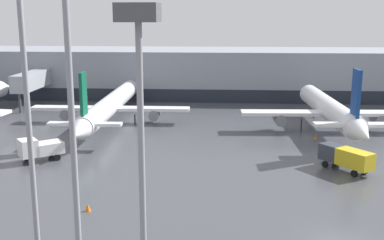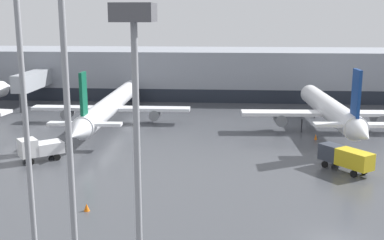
{
  "view_description": "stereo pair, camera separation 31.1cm",
  "coord_description": "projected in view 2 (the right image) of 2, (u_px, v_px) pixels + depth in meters",
  "views": [
    {
      "loc": [
        -8.22,
        -31.55,
        15.67
      ],
      "look_at": [
        -11.91,
        25.74,
        3.0
      ],
      "focal_mm": 45.0,
      "sensor_mm": 36.0,
      "label": 1
    },
    {
      "loc": [
        -7.91,
        -31.52,
        15.67
      ],
      "look_at": [
        -11.91,
        25.74,
        3.0
      ],
      "focal_mm": 45.0,
      "sensor_mm": 36.0,
      "label": 2
    }
  ],
  "objects": [
    {
      "name": "terminal_building",
      "position": [
        266.0,
        73.0,
        92.92
      ],
      "size": [
        160.0,
        27.8,
        9.0
      ],
      "color": "gray",
      "rests_on": "ground_plane"
    },
    {
      "name": "traffic_cone_2",
      "position": [
        316.0,
        137.0,
        61.3
      ],
      "size": [
        0.37,
        0.37,
        0.73
      ],
      "color": "orange",
      "rests_on": "ground_plane"
    },
    {
      "name": "apron_light_mast_5",
      "position": [
        17.0,
        7.0,
        24.28
      ],
      "size": [
        1.8,
        1.8,
        20.62
      ],
      "color": "gray",
      "rests_on": "ground_plane"
    },
    {
      "name": "service_truck_2",
      "position": [
        346.0,
        157.0,
        48.72
      ],
      "size": [
        4.9,
        5.68,
        2.4
      ],
      "rotation": [
        0.0,
        0.0,
        2.22
      ],
      "color": "gold",
      "rests_on": "ground_plane"
    },
    {
      "name": "service_truck_0",
      "position": [
        39.0,
        148.0,
        52.29
      ],
      "size": [
        4.89,
        4.49,
        2.59
      ],
      "rotation": [
        0.0,
        0.0,
        3.81
      ],
      "color": "silver",
      "rests_on": "ground_plane"
    },
    {
      "name": "traffic_cone_0",
      "position": [
        87.0,
        207.0,
        39.08
      ],
      "size": [
        0.48,
        0.48,
        0.62
      ],
      "color": "orange",
      "rests_on": "ground_plane"
    },
    {
      "name": "apron_light_mast_6",
      "position": [
        135.0,
        78.0,
        21.16
      ],
      "size": [
        1.8,
        1.8,
        16.14
      ],
      "color": "gray",
      "rests_on": "ground_plane"
    },
    {
      "name": "parked_jet_0",
      "position": [
        330.0,
        110.0,
        64.83
      ],
      "size": [
        23.87,
        32.04,
        9.7
      ],
      "rotation": [
        0.0,
        0.0,
        1.61
      ],
      "color": "white",
      "rests_on": "ground_plane"
    },
    {
      "name": "parked_jet_2",
      "position": [
        111.0,
        105.0,
        70.59
      ],
      "size": [
        23.29,
        38.9,
        9.1
      ],
      "rotation": [
        0.0,
        0.0,
        1.58
      ],
      "color": "silver",
      "rests_on": "ground_plane"
    }
  ]
}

